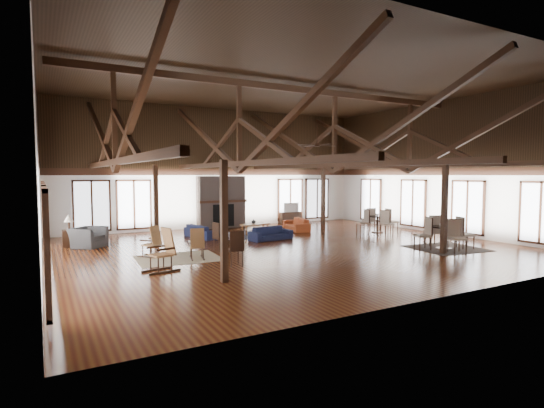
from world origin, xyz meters
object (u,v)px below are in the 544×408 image
armchair (88,237)px  cafe_table_far (377,221)px  sofa_orange (296,224)px  sofa_navy_front (271,233)px  cafe_table_near (444,233)px  sofa_navy_left (202,231)px  coffee_table (255,225)px  tv_console (290,218)px

armchair → cafe_table_far: size_ratio=0.54×
sofa_orange → cafe_table_far: 3.81m
armchair → sofa_navy_front: bearing=-62.6°
cafe_table_near → cafe_table_far: size_ratio=1.06×
sofa_navy_left → coffee_table: (2.41, -0.19, 0.15)m
cafe_table_near → tv_console: size_ratio=1.80×
coffee_table → cafe_table_near: size_ratio=0.61×
armchair → sofa_navy_left: bearing=-45.3°
sofa_orange → cafe_table_far: size_ratio=0.93×
coffee_table → cafe_table_far: bearing=-34.7°
cafe_table_near → cafe_table_far: cafe_table_near is taller
sofa_orange → armchair: 9.32m
cafe_table_far → sofa_navy_left: bearing=162.8°
sofa_orange → cafe_table_far: bearing=61.3°
cafe_table_far → coffee_table: bearing=157.4°
sofa_navy_left → sofa_orange: 4.81m
sofa_orange → coffee_table: sofa_orange is taller
coffee_table → armchair: bearing=168.7°
sofa_orange → cafe_table_far: (2.85, -2.51, 0.25)m
sofa_navy_front → coffee_table: bearing=77.8°
coffee_table → cafe_table_far: (5.24, -2.19, 0.11)m
sofa_navy_front → armchair: bearing=158.7°
sofa_navy_left → armchair: armchair is taller
sofa_orange → coffee_table: bearing=-69.5°
tv_console → cafe_table_far: bearing=-72.9°
cafe_table_far → tv_console: cafe_table_far is taller
coffee_table → tv_console: size_ratio=1.10×
tv_console → sofa_navy_left: bearing=-155.0°
armchair → cafe_table_far: 12.34m
sofa_navy_left → sofa_orange: size_ratio=0.96×
cafe_table_near → tv_console: 9.69m
sofa_orange → armchair: armchair is taller
sofa_navy_left → cafe_table_far: cafe_table_far is taller
cafe_table_far → sofa_orange: bearing=138.6°
coffee_table → tv_console: 4.73m
sofa_orange → cafe_table_near: cafe_table_near is taller
sofa_navy_left → cafe_table_far: 8.02m
coffee_table → cafe_table_near: 7.92m
sofa_navy_left → cafe_table_near: size_ratio=0.84×
sofa_navy_front → tv_console: tv_console is taller
sofa_navy_front → sofa_navy_left: bearing=132.0°
sofa_navy_front → cafe_table_near: 6.63m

